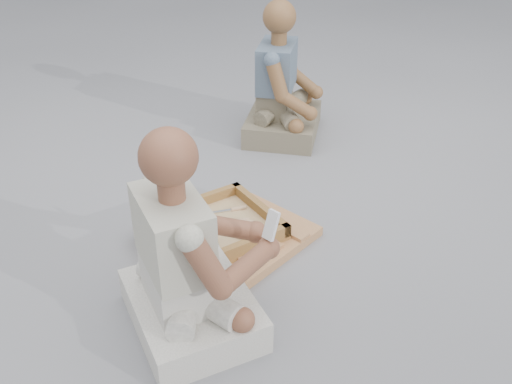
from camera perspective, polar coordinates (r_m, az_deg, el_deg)
ground at (r=2.45m, az=3.19°, el=-7.27°), size 60.00×60.00×0.00m
carved_panel at (r=2.52m, az=-1.80°, el=-5.24°), size 0.75×0.59×0.04m
tool_tray at (r=2.53m, az=-4.52°, el=-3.83°), size 0.55×0.44×0.07m
chisel_0 at (r=2.41m, az=-5.43°, el=-5.43°), size 0.07×0.22×0.02m
chisel_1 at (r=2.66m, az=-2.23°, el=-1.74°), size 0.21×0.08×0.02m
chisel_2 at (r=2.47m, az=-1.71°, el=-4.24°), size 0.10×0.21×0.02m
chisel_3 at (r=2.56m, az=-3.23°, el=-3.19°), size 0.22×0.07×0.02m
chisel_4 at (r=2.48m, az=-1.95°, el=-4.12°), size 0.08×0.22×0.02m
chisel_5 at (r=2.52m, az=-4.39°, el=-3.85°), size 0.09×0.21×0.02m
chisel_6 at (r=2.51m, az=-4.95°, el=-3.90°), size 0.08×0.21×0.02m
chisel_7 at (r=2.56m, az=-6.61°, el=-3.32°), size 0.08×0.22×0.02m
chisel_8 at (r=2.53m, az=-3.32°, el=-3.45°), size 0.16×0.17×0.02m
chisel_9 at (r=2.56m, az=-1.49°, el=-2.92°), size 0.17×0.17×0.02m
chisel_10 at (r=2.55m, az=-1.92°, el=-2.94°), size 0.21×0.10×0.02m
wood_chip_0 at (r=2.88m, az=-1.72°, el=-0.42°), size 0.02×0.02×0.00m
wood_chip_1 at (r=2.66m, az=-10.95°, el=-4.09°), size 0.02×0.02×0.00m
wood_chip_2 at (r=2.59m, az=-2.30°, el=-4.61°), size 0.02×0.02×0.00m
wood_chip_3 at (r=2.37m, az=-2.10°, el=-8.65°), size 0.02×0.02×0.00m
wood_chip_4 at (r=2.76m, az=-5.38°, el=-2.13°), size 0.02×0.02×0.00m
wood_chip_5 at (r=2.53m, az=1.38°, el=-5.61°), size 0.02×0.02×0.00m
wood_chip_6 at (r=2.57m, az=-7.49°, el=-5.30°), size 0.02×0.02×0.00m
wood_chip_7 at (r=2.62m, az=-3.97°, el=-4.21°), size 0.02×0.02×0.00m
wood_chip_8 at (r=2.49m, az=-10.50°, el=-6.99°), size 0.02×0.02×0.00m
wood_chip_9 at (r=2.78m, az=-3.04°, el=-1.82°), size 0.02×0.02×0.00m
wood_chip_10 at (r=2.53m, az=0.44°, el=-5.68°), size 0.02×0.02×0.00m
wood_chip_11 at (r=2.47m, az=-10.67°, el=-7.43°), size 0.02×0.02×0.00m
wood_chip_12 at (r=2.70m, az=-10.55°, el=-3.49°), size 0.02×0.02×0.00m
wood_chip_13 at (r=2.64m, az=3.49°, el=-3.92°), size 0.02×0.02×0.00m
craftsman at (r=2.02m, az=-6.88°, el=-7.34°), size 0.57×0.57×0.81m
companion at (r=3.40m, az=2.59°, el=9.89°), size 0.65×0.65×0.80m
mobile_phone at (r=2.00m, az=1.53°, el=-3.32°), size 0.06×0.06×0.11m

